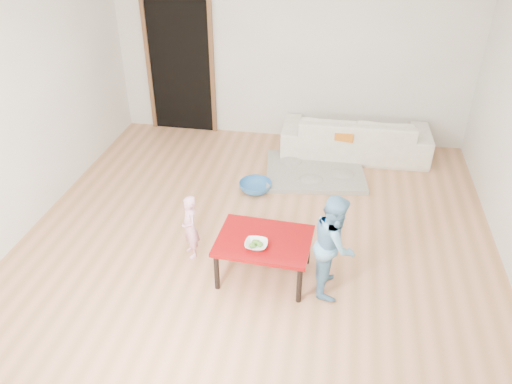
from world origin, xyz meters
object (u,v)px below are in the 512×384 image
(bowl, at_px, (256,245))
(child_blue, at_px, (334,244))
(sofa, at_px, (355,135))
(basin, at_px, (255,187))
(child_pink, at_px, (190,227))
(red_table, at_px, (264,257))

(bowl, bearing_deg, child_blue, 6.71)
(sofa, height_order, basin, sofa)
(child_pink, bearing_deg, child_blue, 46.90)
(basin, bearing_deg, child_blue, -57.04)
(sofa, relative_size, basin, 4.96)
(red_table, xyz_separation_m, basin, (-0.36, 1.50, -0.16))
(red_table, relative_size, child_pink, 1.27)
(red_table, distance_m, bowl, 0.28)
(child_blue, bearing_deg, basin, 30.79)
(sofa, xyz_separation_m, child_pink, (-1.60, -2.53, 0.05))
(red_table, bearing_deg, child_blue, -3.98)
(red_table, height_order, child_pink, child_pink)
(sofa, bearing_deg, child_pink, 56.34)
(child_pink, height_order, child_blue, child_blue)
(sofa, height_order, bowl, sofa)
(child_blue, relative_size, basin, 2.50)
(red_table, relative_size, basin, 2.17)
(red_table, relative_size, child_blue, 0.87)
(sofa, height_order, child_blue, child_blue)
(bowl, xyz_separation_m, basin, (-0.31, 1.63, -0.40))
(sofa, bearing_deg, child_blue, 84.97)
(child_blue, distance_m, basin, 1.89)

